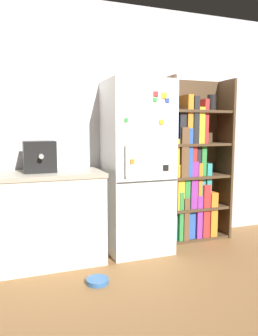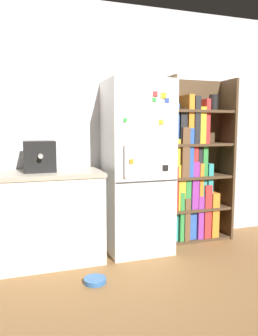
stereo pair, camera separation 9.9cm
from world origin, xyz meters
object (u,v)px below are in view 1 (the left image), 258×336
object	(u,v)px
refrigerator	(137,167)
espresso_machine	(40,157)
pet_bowl	(97,281)
bookshelf	(190,171)

from	to	relation	value
refrigerator	espresso_machine	bearing A→B (deg)	178.82
espresso_machine	pet_bowl	world-z (taller)	espresso_machine
espresso_machine	bookshelf	bearing A→B (deg)	3.84
espresso_machine	pet_bowl	size ratio (longest dim) A/B	1.57
bookshelf	refrigerator	bearing A→B (deg)	-169.42
bookshelf	pet_bowl	xyz separation A→B (m)	(-1.31, -0.74, -0.77)
bookshelf	espresso_machine	size ratio (longest dim) A/B	6.13
refrigerator	espresso_machine	world-z (taller)	refrigerator
refrigerator	bookshelf	bearing A→B (deg)	10.58
espresso_machine	pet_bowl	distance (m)	1.24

